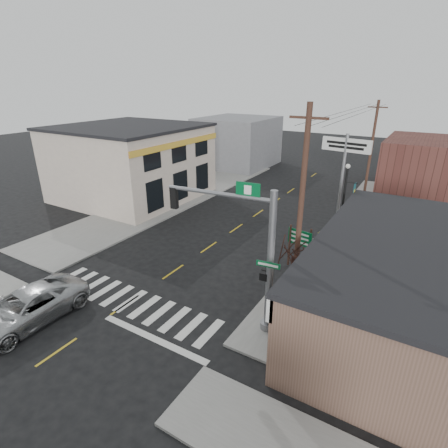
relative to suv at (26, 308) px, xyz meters
The scene contains 20 objects.
ground 4.59m from the suv, 48.48° to the left, with size 140.00×140.00×0.00m, color black.
sidewalk_right 20.32m from the suv, 53.79° to the left, with size 6.00×38.00×0.13m, color gray.
sidewalk_left 17.46m from the suv, 110.13° to the left, with size 6.00×38.00×0.13m, color gray.
center_line 11.80m from the suv, 75.26° to the left, with size 0.12×56.00×0.01m, color gold.
crosswalk 4.89m from the suv, 51.63° to the left, with size 11.00×2.20×0.01m, color silver.
left_building 20.22m from the suv, 119.92° to the left, with size 12.00×12.00×6.80m, color beige.
bldg_distant_right 36.65m from the suv, 65.81° to the left, with size 8.00×10.00×5.60m, color #572E28.
bldg_distant_left 36.36m from the suv, 102.75° to the left, with size 9.00×10.00×6.40m, color slate.
suv is the anchor object (origin of this frame).
traffic_signal_pole 11.33m from the suv, 29.79° to the left, with size 5.46×0.40×6.92m.
guide_sign 15.01m from the suv, 50.96° to the left, with size 1.55×0.13×2.71m.
fire_hydrant 15.97m from the suv, 44.54° to the left, with size 0.24×0.24×0.77m.
ped_crossing_sign 16.47m from the suv, 48.51° to the left, with size 1.13×0.08×2.92m.
lamp_post 19.41m from the suv, 55.56° to the left, with size 0.76×0.60×5.86m.
dance_center_sign 21.49m from the suv, 61.47° to the left, with size 3.48×0.22×7.40m.
bare_tree 13.16m from the suv, 34.83° to the left, with size 2.24×2.24×4.47m.
shrub_front 14.10m from the suv, 36.58° to the left, with size 1.24×1.24×0.93m, color #153413.
shrub_back 15.94m from the suv, 44.12° to the left, with size 1.07×1.07×0.81m, color black.
utility_pole_near 13.91m from the suv, 37.23° to the left, with size 1.73×0.26×9.95m.
utility_pole_far 28.78m from the suv, 68.38° to the left, with size 1.62×0.24×9.29m.
Camera 1 is at (12.33, -10.47, 10.87)m, focal length 28.00 mm.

